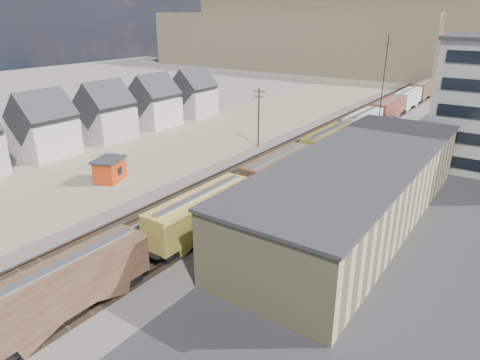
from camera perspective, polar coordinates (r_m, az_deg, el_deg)
The scene contains 12 objects.
ground at distance 39.73m, azimuth -21.06°, elevation -12.42°, with size 300.00×300.00×0.00m, color #6B6356.
ballast_bed at distance 76.14m, azimuth 11.13°, elevation 4.73°, with size 18.00×200.00×0.06m, color #4C4742.
dirt_yard at distance 78.19m, azimuth -5.51°, elevation 5.45°, with size 24.00×180.00×0.03m, color #807358.
asphalt_lot at distance 56.70m, azimuth 25.21°, elevation -2.74°, with size 26.00×120.00×0.04m, color #232326.
rail_tracks at distance 76.33m, azimuth 10.76°, elevation 4.86°, with size 11.40×200.00×0.24m.
freight_train at distance 74.17m, azimuth 14.01°, elevation 6.28°, with size 3.00×119.74×4.46m.
warehouse at distance 47.74m, azimuth 15.36°, elevation -1.00°, with size 12.40×40.40×7.25m.
utility_pole_north at distance 71.82m, azimuth 2.51°, elevation 8.47°, with size 2.20×0.32×10.00m.
radio_mast at distance 81.43m, azimuth 18.49°, elevation 11.68°, with size 1.20×0.16×18.00m.
townhouse_row at distance 77.64m, azimuth -20.95°, elevation 7.34°, with size 8.15×68.16×10.47m.
hills_north at distance 187.48m, azimuth 27.28°, elevation 16.83°, with size 265.00×80.00×32.00m.
maintenance_shed at distance 60.13m, azimuth -16.99°, elevation 1.35°, with size 4.66×5.21×3.15m.
Camera 1 is at (28.99, -17.20, 21.04)m, focal length 32.00 mm.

